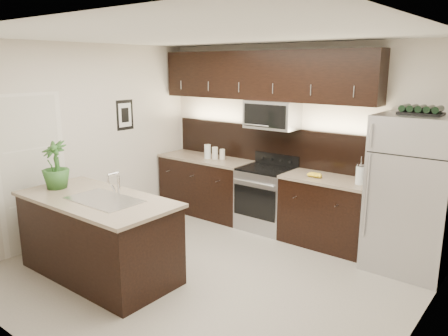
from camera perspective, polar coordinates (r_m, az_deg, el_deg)
name	(u,v)px	position (r m, az deg, el deg)	size (l,w,h in m)	color
ground	(205,274)	(5.29, -2.47, -13.63)	(4.50, 4.50, 0.00)	gray
room_walls	(194,131)	(4.82, -3.96, 4.90)	(4.52, 4.02, 2.71)	beige
counter_run	(255,196)	(6.63, 4.02, -3.63)	(3.51, 0.65, 0.94)	black
upper_fixtures	(264,83)	(6.46, 5.20, 10.96)	(3.49, 0.40, 1.66)	black
island	(99,236)	(5.29, -16.07, -8.57)	(1.96, 0.96, 0.94)	black
sink_faucet	(105,198)	(5.02, -15.31, -3.85)	(0.84, 0.50, 0.28)	silver
refrigerator	(412,194)	(5.56, 23.37, -3.15)	(0.89, 0.81, 1.85)	#B2B2B7
wine_rack	(421,110)	(5.38, 24.33, 6.89)	(0.46, 0.28, 0.11)	black
plant	(55,165)	(5.61, -21.19, 0.37)	(0.32, 0.32, 0.58)	#2C5B24
canisters	(213,153)	(6.94, -1.43, 2.03)	(0.32, 0.19, 0.23)	silver
french_press	(360,174)	(5.71, 17.37, -0.77)	(0.12, 0.12, 0.34)	silver
bananas	(311,174)	(5.96, 11.36, -0.79)	(0.21, 0.16, 0.06)	yellow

